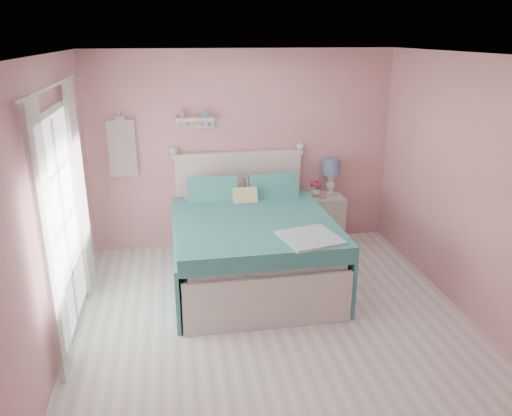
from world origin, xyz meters
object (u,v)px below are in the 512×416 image
object	(u,v)px
bed	(251,245)
teacup	(322,196)
table_lamp	(331,169)
nightstand	(323,219)
vase	(316,191)

from	to	relation	value
bed	teacup	xyz separation A→B (m)	(1.08, 0.76, 0.31)
table_lamp	teacup	distance (m)	0.40
nightstand	bed	bearing A→B (deg)	-143.00
bed	nightstand	bearing A→B (deg)	36.17
nightstand	table_lamp	world-z (taller)	table_lamp
bed	nightstand	xyz separation A→B (m)	(1.15, 0.87, -0.07)
table_lamp	vase	bearing A→B (deg)	-155.83
nightstand	vase	size ratio (longest dim) A/B	4.80
bed	vase	xyz separation A→B (m)	(1.02, 0.85, 0.34)
bed	teacup	bearing A→B (deg)	34.51
nightstand	teacup	bearing A→B (deg)	-125.24
bed	table_lamp	size ratio (longest dim) A/B	4.60
bed	table_lamp	xyz separation A→B (m)	(1.25, 0.96, 0.61)
vase	teacup	size ratio (longest dim) A/B	1.63
bed	vase	distance (m)	1.37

